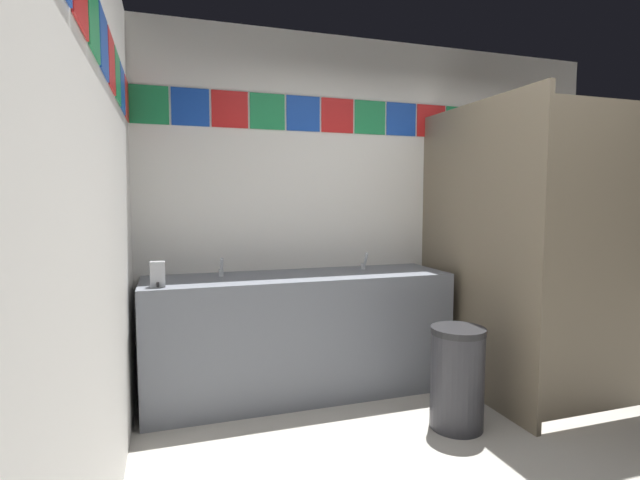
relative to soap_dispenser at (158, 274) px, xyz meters
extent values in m
cube|color=white|center=(1.79, 0.53, 0.40)|extent=(3.94, 0.08, 2.72)
cube|color=#1E8C4C|center=(-0.04, 0.49, 1.13)|extent=(0.27, 0.01, 0.27)
cube|color=#1947B7|center=(0.24, 0.49, 1.13)|extent=(0.27, 0.01, 0.27)
cube|color=red|center=(0.53, 0.49, 1.13)|extent=(0.27, 0.01, 0.27)
cube|color=#1E8C4C|center=(0.81, 0.49, 1.13)|extent=(0.27, 0.01, 0.27)
cube|color=#1947B7|center=(1.09, 0.49, 1.13)|extent=(0.27, 0.01, 0.27)
cube|color=red|center=(1.37, 0.49, 1.13)|extent=(0.27, 0.01, 0.27)
cube|color=#1E8C4C|center=(1.65, 0.49, 1.13)|extent=(0.27, 0.01, 0.27)
cube|color=#1947B7|center=(1.93, 0.49, 1.13)|extent=(0.27, 0.01, 0.27)
cube|color=red|center=(2.22, 0.49, 1.13)|extent=(0.27, 0.01, 0.27)
cube|color=#1E8C4C|center=(2.50, 0.49, 1.13)|extent=(0.27, 0.01, 0.27)
cube|color=#1947B7|center=(2.78, 0.49, 1.13)|extent=(0.27, 0.01, 0.27)
cube|color=red|center=(3.06, 0.49, 1.13)|extent=(0.27, 0.01, 0.27)
cube|color=#1E8C4C|center=(3.34, 0.49, 1.13)|extent=(0.27, 0.01, 0.27)
cube|color=#1947B7|center=(3.62, 0.49, 1.13)|extent=(0.27, 0.01, 0.27)
cube|color=white|center=(-0.22, -1.27, 0.40)|extent=(0.08, 3.53, 2.72)
cube|color=#1E8C4C|center=(-0.17, -1.13, 1.13)|extent=(0.01, 0.27, 0.27)
cube|color=#1947B7|center=(-0.17, -0.83, 1.13)|extent=(0.01, 0.27, 0.27)
cube|color=red|center=(-0.17, -0.54, 1.13)|extent=(0.01, 0.27, 0.27)
cube|color=#1E8C4C|center=(-0.17, -0.24, 1.13)|extent=(0.01, 0.27, 0.27)
cube|color=#1947B7|center=(-0.17, 0.05, 1.13)|extent=(0.01, 0.27, 0.27)
cube|color=red|center=(-0.17, 0.34, 1.13)|extent=(0.01, 0.27, 0.27)
cube|color=slate|center=(0.97, 0.19, -0.52)|extent=(2.20, 0.61, 0.88)
cube|color=slate|center=(0.97, 0.48, -0.12)|extent=(2.20, 0.03, 0.08)
cylinder|color=white|center=(0.42, 0.16, -0.13)|extent=(0.34, 0.34, 0.10)
cylinder|color=white|center=(1.52, 0.16, -0.13)|extent=(0.34, 0.34, 0.10)
cylinder|color=silver|center=(0.42, 0.30, -0.05)|extent=(0.04, 0.04, 0.05)
cylinder|color=silver|center=(0.42, 0.25, 0.02)|extent=(0.02, 0.06, 0.09)
cylinder|color=silver|center=(1.52, 0.30, -0.05)|extent=(0.04, 0.04, 0.05)
cylinder|color=silver|center=(1.52, 0.25, 0.02)|extent=(0.02, 0.06, 0.09)
cube|color=#B7BABF|center=(0.00, 0.00, 0.00)|extent=(0.09, 0.07, 0.16)
cylinder|color=black|center=(0.00, -0.04, -0.06)|extent=(0.02, 0.02, 0.03)
cube|color=#726651|center=(2.17, -0.20, 0.10)|extent=(0.04, 1.38, 2.12)
cube|color=#726651|center=(2.62, -0.87, 0.10)|extent=(0.90, 0.04, 1.95)
cylinder|color=silver|center=(2.19, -0.87, 0.20)|extent=(0.02, 0.02, 0.10)
cylinder|color=white|center=(2.78, -0.01, -0.76)|extent=(0.38, 0.38, 0.40)
torus|color=white|center=(2.78, -0.01, -0.55)|extent=(0.39, 0.39, 0.05)
cube|color=white|center=(2.78, 0.20, -0.39)|extent=(0.34, 0.17, 0.34)
cylinder|color=#333338|center=(1.77, -0.63, -0.66)|extent=(0.33, 0.33, 0.60)
cylinder|color=#262628|center=(1.77, -0.63, -0.34)|extent=(0.34, 0.34, 0.04)
camera|label=1|loc=(0.07, -3.10, 0.46)|focal=26.52mm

